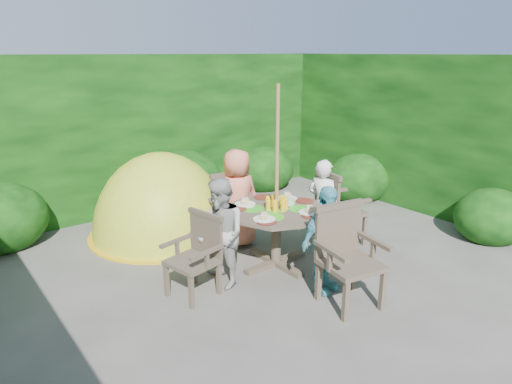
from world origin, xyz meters
TOP-DOWN VIEW (x-y plane):
  - ground at (0.00, 0.00)m, footprint 60.00×60.00m
  - hedge_enclosure at (0.00, 1.33)m, footprint 9.00×9.00m
  - patio_table at (0.40, 0.60)m, footprint 1.27×1.27m
  - parasol_pole at (0.40, 0.60)m, footprint 0.04×0.04m
  - garden_chair_right at (1.49, 0.63)m, footprint 0.65×0.70m
  - garden_chair_left at (-0.71, 0.61)m, footprint 0.55×0.60m
  - garden_chair_back at (0.38, 1.70)m, footprint 0.63×0.58m
  - garden_chair_front at (0.42, -0.49)m, footprint 0.69×0.64m
  - child_right at (1.20, 0.61)m, footprint 0.39×0.50m
  - child_left at (-0.40, 0.60)m, footprint 0.55×0.66m
  - child_back at (0.39, 1.40)m, footprint 0.69×0.48m
  - child_front at (0.40, -0.20)m, footprint 0.73×0.37m
  - dome_tent at (-0.24, 2.39)m, footprint 2.27×2.27m

SIDE VIEW (x-z plane):
  - ground at x=0.00m, z-range 0.00..0.00m
  - dome_tent at x=-0.24m, z-range -1.20..1.20m
  - garden_chair_left at x=-0.71m, z-range 0.03..0.89m
  - garden_chair_back at x=0.38m, z-range 0.03..1.00m
  - garden_chair_right at x=1.49m, z-range 0.03..1.02m
  - garden_chair_front at x=0.42m, z-range 0.03..1.04m
  - child_front at x=0.40m, z-range 0.00..1.20m
  - child_right at x=1.20m, z-range 0.00..1.23m
  - child_left at x=-0.40m, z-range 0.00..1.24m
  - patio_table at x=0.40m, z-range 0.18..1.06m
  - child_back at x=0.39m, z-range 0.00..1.33m
  - parasol_pole at x=0.40m, z-range 0.00..2.20m
  - hedge_enclosure at x=0.00m, z-range 0.00..2.50m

